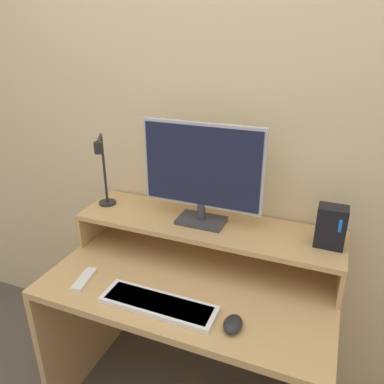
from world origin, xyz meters
TOP-DOWN VIEW (x-y plane):
  - wall_back at (0.00, 0.71)m, footprint 6.00×0.05m
  - desk at (0.00, 0.34)m, footprint 1.16×0.67m
  - monitor_shelf at (0.00, 0.51)m, footprint 1.16×0.31m
  - monitor at (-0.02, 0.51)m, footprint 0.52×0.13m
  - desk_lamp at (-0.49, 0.48)m, footprint 0.12×0.17m
  - router_dock at (0.51, 0.52)m, footprint 0.11×0.08m
  - keyboard at (-0.05, 0.13)m, footprint 0.44×0.13m
  - mouse at (0.24, 0.12)m, footprint 0.06×0.09m
  - remote_control at (-0.40, 0.15)m, footprint 0.07×0.15m

SIDE VIEW (x-z plane):
  - desk at x=0.00m, z-range 0.15..0.86m
  - remote_control at x=-0.40m, z-range 0.71..0.73m
  - keyboard at x=-0.05m, z-range 0.71..0.73m
  - mouse at x=0.24m, z-range 0.71..0.75m
  - monitor_shelf at x=0.00m, z-range 0.77..0.94m
  - router_dock at x=0.51m, z-range 0.88..1.05m
  - desk_lamp at x=-0.49m, z-range 0.88..1.23m
  - monitor at x=-0.02m, z-range 0.90..1.34m
  - wall_back at x=0.00m, z-range 0.00..2.50m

